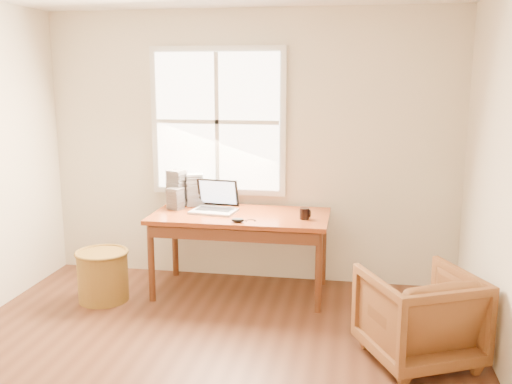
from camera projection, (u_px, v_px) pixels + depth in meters
room_shell at (183, 186)px, 3.49m from camera, size 4.04×4.54×2.64m
desk at (240, 216)px, 5.18m from camera, size 1.60×0.80×0.04m
armchair at (419, 316)px, 3.99m from camera, size 0.95×0.96×0.66m
wicker_stool at (103, 276)px, 5.10m from camera, size 0.58×0.58×0.44m
laptop at (213, 197)px, 5.20m from camera, size 0.44×0.46×0.29m
mouse at (238, 220)px, 4.88m from camera, size 0.12×0.07×0.04m
coffee_mug at (305, 214)px, 4.99m from camera, size 0.09×0.09×0.10m
cd_stack_a at (194, 190)px, 5.49m from camera, size 0.20×0.19×0.31m
cd_stack_b at (175, 199)px, 5.35m from camera, size 0.16×0.15×0.20m
cd_stack_c at (177, 188)px, 5.46m from camera, size 0.19×0.18×0.35m
cd_stack_d at (210, 196)px, 5.52m from camera, size 0.16×0.15×0.18m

